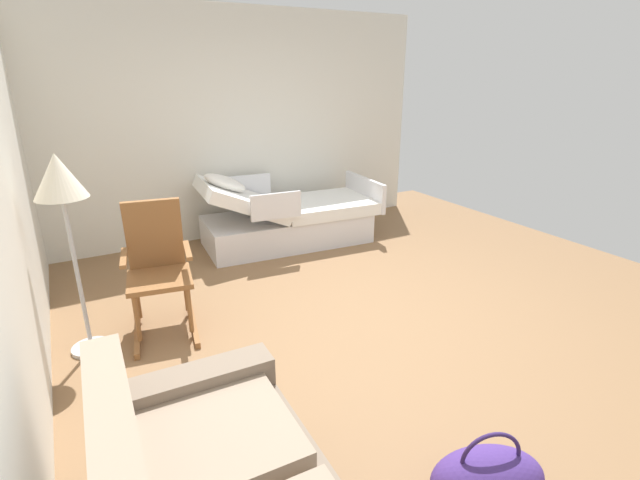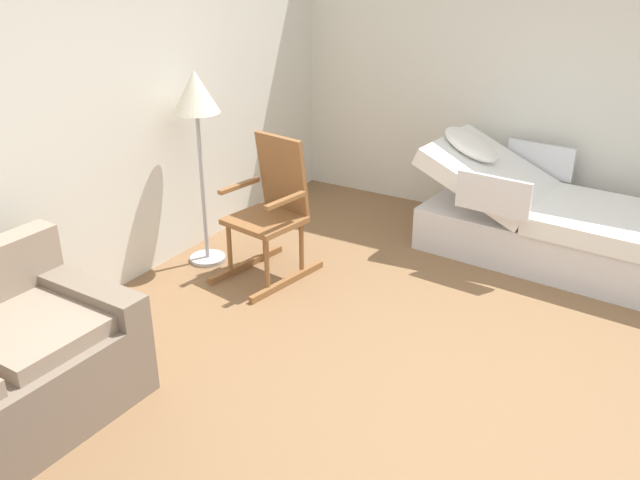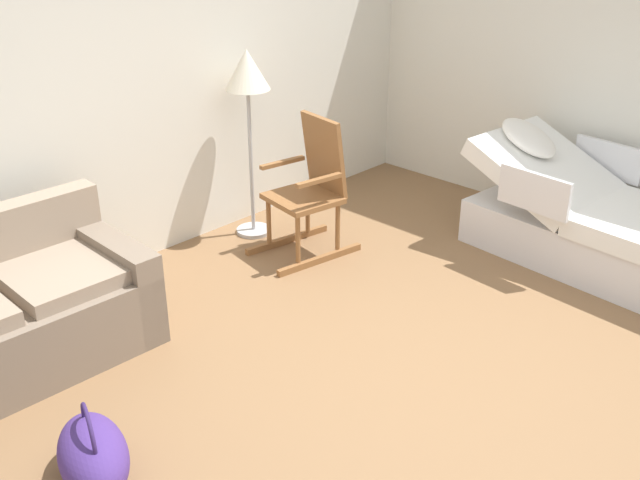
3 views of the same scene
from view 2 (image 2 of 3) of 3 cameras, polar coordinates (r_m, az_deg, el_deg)
name	(u,v)px [view 2 (image 2 of 3)]	position (r m, az deg, el deg)	size (l,w,h in m)	color
ground_plane	(419,381)	(4.05, 8.34, -11.59)	(6.63, 6.63, 0.00)	olive
back_wall	(96,100)	(4.79, -18.28, 11.06)	(5.50, 0.10, 2.70)	silver
side_wall	(562,69)	(5.97, 19.62, 13.34)	(0.10, 4.87, 2.70)	silver
hospital_bed	(552,224)	(5.55, 18.86, 1.25)	(1.13, 2.17, 0.97)	silver
rocking_chair	(272,211)	(4.98, -4.08, 2.48)	(0.83, 0.59, 1.05)	brown
floor_lamp	(196,106)	(5.02, -10.34, 11.03)	(0.34, 0.34, 1.48)	#B2B5BA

